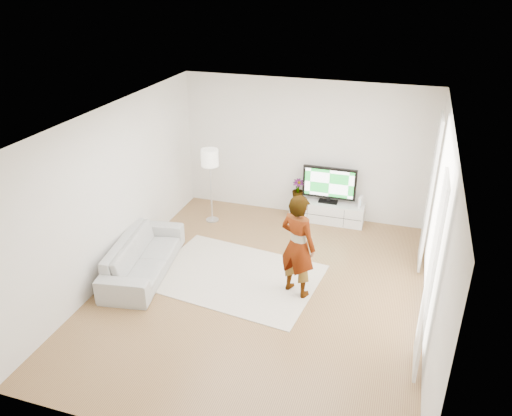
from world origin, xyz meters
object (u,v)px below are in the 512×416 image
(player, at_px, (298,245))
(floor_lamp, at_px, (210,161))
(television, at_px, (329,184))
(rug, at_px, (236,276))
(sofa, at_px, (143,256))
(media_console, at_px, (327,212))

(player, bearing_deg, floor_lamp, -17.31)
(television, height_order, rug, television)
(television, xyz_separation_m, rug, (-1.08, -2.52, -0.81))
(floor_lamp, bearing_deg, rug, -57.35)
(player, distance_m, sofa, 2.66)
(rug, distance_m, floor_lamp, 2.51)
(rug, xyz_separation_m, player, (1.06, -0.12, 0.85))
(television, height_order, sofa, television)
(rug, relative_size, sofa, 1.27)
(television, bearing_deg, floor_lamp, -162.58)
(rug, relative_size, floor_lamp, 1.75)
(player, bearing_deg, media_console, -66.67)
(sofa, height_order, floor_lamp, floor_lamp)
(television, bearing_deg, media_console, -90.00)
(media_console, distance_m, television, 0.61)
(media_console, xyz_separation_m, player, (-0.02, -2.61, 0.65))
(television, bearing_deg, rug, -113.24)
(media_console, distance_m, sofa, 3.84)
(media_console, relative_size, player, 0.87)
(rug, distance_m, sofa, 1.59)
(rug, bearing_deg, player, -6.67)
(media_console, xyz_separation_m, television, (0.00, 0.03, 0.61))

